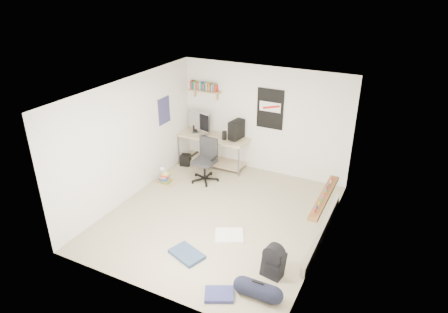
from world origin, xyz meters
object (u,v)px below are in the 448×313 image
at_px(duffel_bag, 258,289).
at_px(office_chair, 204,161).
at_px(desk, 214,150).
at_px(book_stack, 165,177).
at_px(backpack, 273,264).

bearing_deg(duffel_bag, office_chair, 130.65).
xyz_separation_m(desk, duffel_bag, (2.64, -3.63, -0.22)).
relative_size(office_chair, book_stack, 2.50).
bearing_deg(backpack, book_stack, 161.55).
bearing_deg(desk, duffel_bag, -74.73).
distance_m(backpack, duffel_bag, 0.56).
xyz_separation_m(desk, book_stack, (-0.53, -1.34, -0.22)).
bearing_deg(duffel_bag, desk, 125.52).
xyz_separation_m(desk, backpack, (2.67, -3.07, -0.16)).
xyz_separation_m(backpack, book_stack, (-3.20, 1.73, -0.05)).
distance_m(desk, book_stack, 1.46).
relative_size(office_chair, backpack, 2.23).
bearing_deg(desk, backpack, -69.76).
relative_size(backpack, duffel_bag, 0.86).
relative_size(backpack, book_stack, 1.12).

